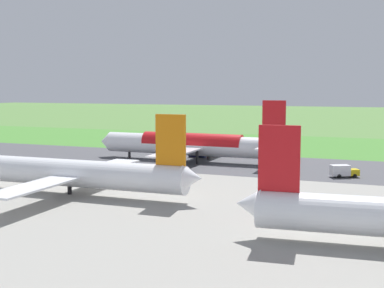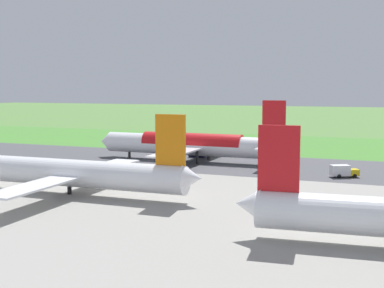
{
  "view_description": "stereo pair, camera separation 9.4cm",
  "coord_description": "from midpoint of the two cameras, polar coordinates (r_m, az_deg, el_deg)",
  "views": [
    {
      "loc": [
        -45.65,
        121.68,
        18.87
      ],
      "look_at": [
        2.45,
        0.0,
        4.5
      ],
      "focal_mm": 48.35,
      "sensor_mm": 36.0,
      "label": 1
    },
    {
      "loc": [
        -45.74,
        121.64,
        18.87
      ],
      "look_at": [
        2.45,
        0.0,
        4.5
      ],
      "focal_mm": 48.35,
      "sensor_mm": 36.0,
      "label": 2
    }
  ],
  "objects": [
    {
      "name": "ground_plane",
      "position": [
        131.32,
        0.97,
        -1.99
      ],
      "size": [
        800.0,
        800.0,
        0.0
      ],
      "primitive_type": "plane",
      "color": "#547F3D"
    },
    {
      "name": "runway_asphalt",
      "position": [
        131.32,
        0.97,
        -1.98
      ],
      "size": [
        600.0,
        34.64,
        0.06
      ],
      "primitive_type": "cube",
      "color": "#47474C",
      "rests_on": "ground"
    },
    {
      "name": "apron_concrete",
      "position": [
        84.86,
        -11.73,
        -6.7
      ],
      "size": [
        440.0,
        110.0,
        0.05
      ],
      "primitive_type": "cube",
      "color": "gray",
      "rests_on": "ground"
    },
    {
      "name": "grass_verge_foreground",
      "position": [
        168.51,
        5.7,
        -0.19
      ],
      "size": [
        600.0,
        80.0,
        0.04
      ],
      "primitive_type": "cube",
      "color": "#478534",
      "rests_on": "ground"
    },
    {
      "name": "airliner_main",
      "position": [
        131.5,
        0.13,
        -0.07
      ],
      "size": [
        54.01,
        44.08,
        15.88
      ],
      "color": "white",
      "rests_on": "ground"
    },
    {
      "name": "airliner_parked_mid",
      "position": [
        93.52,
        -13.28,
        -3.06
      ],
      "size": [
        49.8,
        40.65,
        14.57
      ],
      "color": "white",
      "rests_on": "ground"
    },
    {
      "name": "service_truck_baggage",
      "position": [
        113.18,
        16.32,
        -2.87
      ],
      "size": [
        6.18,
        4.71,
        2.65
      ],
      "color": "gold",
      "rests_on": "ground"
    },
    {
      "name": "no_stopping_sign",
      "position": [
        162.72,
        9.59,
        0.09
      ],
      "size": [
        0.6,
        0.1,
        2.73
      ],
      "color": "slate",
      "rests_on": "ground"
    },
    {
      "name": "traffic_cone_orange",
      "position": [
        165.3,
        8.08,
        -0.25
      ],
      "size": [
        0.4,
        0.4,
        0.55
      ],
      "primitive_type": "cone",
      "color": "orange",
      "rests_on": "ground"
    }
  ]
}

